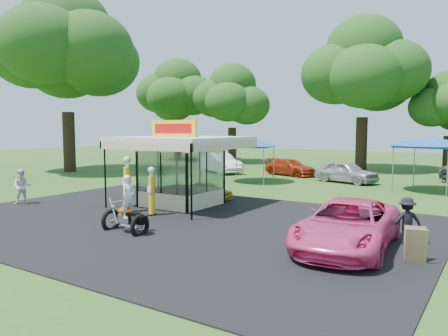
{
  "coord_description": "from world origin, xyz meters",
  "views": [
    {
      "loc": [
        11.29,
        -11.63,
        3.84
      ],
      "look_at": [
        1.13,
        4.0,
        2.1
      ],
      "focal_mm": 35.0,
      "sensor_mm": 36.0,
      "label": 1
    }
  ],
  "objects_px": {
    "kiosk_car": "(207,191)",
    "tent_east": "(431,142)",
    "gas_pump_right": "(152,192)",
    "tent_west": "(249,142)",
    "a_frame_sign": "(415,245)",
    "pink_sedan": "(348,225)",
    "spectator_east_a": "(407,221)",
    "bg_car_b": "(290,167)",
    "bg_car_c": "(346,172)",
    "spectator_west": "(22,187)",
    "gas_station_kiosk": "(181,170)",
    "gas_pump_left": "(127,186)",
    "bg_car_a": "(220,163)",
    "motorcycle": "(127,210)"
  },
  "relations": [
    {
      "from": "kiosk_car",
      "to": "tent_east",
      "type": "relative_size",
      "value": 0.6
    },
    {
      "from": "gas_pump_right",
      "to": "tent_west",
      "type": "distance_m",
      "value": 13.03
    },
    {
      "from": "a_frame_sign",
      "to": "kiosk_car",
      "type": "distance_m",
      "value": 12.66
    },
    {
      "from": "pink_sedan",
      "to": "spectator_east_a",
      "type": "distance_m",
      "value": 2.14
    },
    {
      "from": "gas_pump_right",
      "to": "a_frame_sign",
      "type": "bearing_deg",
      "value": -4.9
    },
    {
      "from": "a_frame_sign",
      "to": "tent_east",
      "type": "xyz_separation_m",
      "value": [
        -1.81,
        15.46,
        2.47
      ]
    },
    {
      "from": "a_frame_sign",
      "to": "bg_car_b",
      "type": "distance_m",
      "value": 22.69
    },
    {
      "from": "bg_car_c",
      "to": "tent_east",
      "type": "xyz_separation_m",
      "value": [
        5.45,
        -1.37,
        2.23
      ]
    },
    {
      "from": "spectator_west",
      "to": "tent_east",
      "type": "distance_m",
      "value": 22.88
    },
    {
      "from": "kiosk_car",
      "to": "bg_car_c",
      "type": "distance_m",
      "value": 11.74
    },
    {
      "from": "gas_station_kiosk",
      "to": "kiosk_car",
      "type": "xyz_separation_m",
      "value": [
        -0.0,
        2.21,
        -1.3
      ]
    },
    {
      "from": "gas_pump_left",
      "to": "gas_pump_right",
      "type": "relative_size",
      "value": 1.19
    },
    {
      "from": "gas_pump_right",
      "to": "bg_car_b",
      "type": "xyz_separation_m",
      "value": [
        -1.67,
        18.05,
        -0.37
      ]
    },
    {
      "from": "gas_pump_left",
      "to": "tent_east",
      "type": "relative_size",
      "value": 0.54
    },
    {
      "from": "gas_station_kiosk",
      "to": "tent_east",
      "type": "distance_m",
      "value": 15.22
    },
    {
      "from": "a_frame_sign",
      "to": "gas_pump_left",
      "type": "bearing_deg",
      "value": 159.78
    },
    {
      "from": "spectator_west",
      "to": "gas_station_kiosk",
      "type": "bearing_deg",
      "value": -19.42
    },
    {
      "from": "gas_station_kiosk",
      "to": "gas_pump_right",
      "type": "distance_m",
      "value": 2.81
    },
    {
      "from": "gas_pump_left",
      "to": "tent_east",
      "type": "xyz_separation_m",
      "value": [
        10.41,
        14.55,
        1.77
      ]
    },
    {
      "from": "gas_pump_left",
      "to": "kiosk_car",
      "type": "bearing_deg",
      "value": 78.93
    },
    {
      "from": "a_frame_sign",
      "to": "bg_car_b",
      "type": "xyz_separation_m",
      "value": [
        -12.45,
        18.97,
        0.13
      ]
    },
    {
      "from": "gas_pump_left",
      "to": "bg_car_c",
      "type": "xyz_separation_m",
      "value": [
        4.96,
        15.92,
        -0.46
      ]
    },
    {
      "from": "gas_pump_left",
      "to": "bg_car_a",
      "type": "distance_m",
      "value": 17.79
    },
    {
      "from": "gas_station_kiosk",
      "to": "bg_car_c",
      "type": "bearing_deg",
      "value": 73.16
    },
    {
      "from": "kiosk_car",
      "to": "spectator_west",
      "type": "xyz_separation_m",
      "value": [
        -6.81,
        -6.3,
        0.41
      ]
    },
    {
      "from": "a_frame_sign",
      "to": "spectator_east_a",
      "type": "distance_m",
      "value": 2.05
    },
    {
      "from": "gas_station_kiosk",
      "to": "a_frame_sign",
      "type": "distance_m",
      "value": 11.89
    },
    {
      "from": "kiosk_car",
      "to": "tent_west",
      "type": "bearing_deg",
      "value": 13.71
    },
    {
      "from": "gas_pump_right",
      "to": "bg_car_a",
      "type": "bearing_deg",
      "value": 114.27
    },
    {
      "from": "pink_sedan",
      "to": "tent_west",
      "type": "height_order",
      "value": "tent_west"
    },
    {
      "from": "tent_east",
      "to": "gas_station_kiosk",
      "type": "bearing_deg",
      "value": -128.53
    },
    {
      "from": "gas_station_kiosk",
      "to": "a_frame_sign",
      "type": "height_order",
      "value": "gas_station_kiosk"
    },
    {
      "from": "spectator_east_a",
      "to": "spectator_west",
      "type": "bearing_deg",
      "value": -24.3
    },
    {
      "from": "bg_car_b",
      "to": "tent_west",
      "type": "height_order",
      "value": "tent_west"
    },
    {
      "from": "gas_pump_left",
      "to": "tent_west",
      "type": "xyz_separation_m",
      "value": [
        -0.95,
        12.71,
        1.56
      ]
    },
    {
      "from": "tent_east",
      "to": "gas_pump_left",
      "type": "bearing_deg",
      "value": -125.57
    },
    {
      "from": "bg_car_c",
      "to": "tent_west",
      "type": "height_order",
      "value": "tent_west"
    },
    {
      "from": "tent_west",
      "to": "tent_east",
      "type": "distance_m",
      "value": 11.51
    },
    {
      "from": "spectator_east_a",
      "to": "tent_east",
      "type": "xyz_separation_m",
      "value": [
        -1.21,
        13.51,
        2.21
      ]
    },
    {
      "from": "gas_pump_right",
      "to": "spectator_west",
      "type": "xyz_separation_m",
      "value": [
        -7.29,
        -1.43,
        -0.14
      ]
    },
    {
      "from": "gas_pump_right",
      "to": "tent_west",
      "type": "bearing_deg",
      "value": 100.68
    },
    {
      "from": "bg_car_c",
      "to": "tent_west",
      "type": "xyz_separation_m",
      "value": [
        -5.91,
        -3.21,
        2.03
      ]
    },
    {
      "from": "pink_sedan",
      "to": "bg_car_b",
      "type": "bearing_deg",
      "value": 114.8
    },
    {
      "from": "bg_car_a",
      "to": "a_frame_sign",
      "type": "bearing_deg",
      "value": -106.56
    },
    {
      "from": "tent_east",
      "to": "pink_sedan",
      "type": "bearing_deg",
      "value": -90.91
    },
    {
      "from": "kiosk_car",
      "to": "pink_sedan",
      "type": "bearing_deg",
      "value": -120.51
    },
    {
      "from": "kiosk_car",
      "to": "spectator_west",
      "type": "bearing_deg",
      "value": 132.77
    },
    {
      "from": "motorcycle",
      "to": "tent_east",
      "type": "distance_m",
      "value": 19.05
    },
    {
      "from": "gas_pump_left",
      "to": "bg_car_c",
      "type": "bearing_deg",
      "value": 72.69
    },
    {
      "from": "gas_station_kiosk",
      "to": "tent_west",
      "type": "height_order",
      "value": "gas_station_kiosk"
    }
  ]
}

